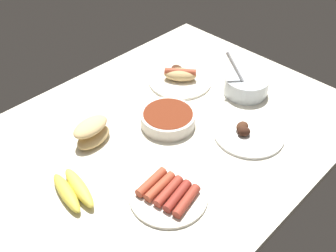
{
  "coord_description": "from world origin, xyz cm",
  "views": [
    {
      "loc": [
        65.02,
        65.95,
        83.0
      ],
      "look_at": [
        -0.73,
        1.44,
        3.0
      ],
      "focal_mm": 42.34,
      "sensor_mm": 36.0,
      "label": 1
    }
  ],
  "objects_px": {
    "bowl_coleslaw": "(246,85)",
    "banana_bunch": "(74,190)",
    "plate_sausages": "(169,194)",
    "plate_hotdog_assembled": "(180,78)",
    "bowl_chili": "(168,118)",
    "plate_grilled_meat": "(248,133)",
    "bread_stack": "(92,132)"
  },
  "relations": [
    {
      "from": "plate_sausages",
      "to": "bowl_coleslaw",
      "type": "xyz_separation_m",
      "value": [
        -0.52,
        -0.13,
        0.02
      ]
    },
    {
      "from": "plate_grilled_meat",
      "to": "banana_bunch",
      "type": "distance_m",
      "value": 0.55
    },
    {
      "from": "bread_stack",
      "to": "banana_bunch",
      "type": "xyz_separation_m",
      "value": [
        0.16,
        0.13,
        -0.02
      ]
    },
    {
      "from": "plate_hotdog_assembled",
      "to": "bowl_coleslaw",
      "type": "bearing_deg",
      "value": 117.74
    },
    {
      "from": "plate_hotdog_assembled",
      "to": "plate_grilled_meat",
      "type": "height_order",
      "value": "plate_hotdog_assembled"
    },
    {
      "from": "plate_sausages",
      "to": "bread_stack",
      "type": "xyz_separation_m",
      "value": [
        0.01,
        -0.32,
        0.02
      ]
    },
    {
      "from": "bowl_coleslaw",
      "to": "plate_grilled_meat",
      "type": "height_order",
      "value": "bowl_coleslaw"
    },
    {
      "from": "plate_sausages",
      "to": "banana_bunch",
      "type": "bearing_deg",
      "value": -47.4
    },
    {
      "from": "plate_grilled_meat",
      "to": "banana_bunch",
      "type": "bearing_deg",
      "value": -20.19
    },
    {
      "from": "bowl_coleslaw",
      "to": "bread_stack",
      "type": "bearing_deg",
      "value": -19.08
    },
    {
      "from": "plate_hotdog_assembled",
      "to": "plate_sausages",
      "type": "bearing_deg",
      "value": 39.93
    },
    {
      "from": "bread_stack",
      "to": "plate_grilled_meat",
      "type": "height_order",
      "value": "bread_stack"
    },
    {
      "from": "plate_grilled_meat",
      "to": "banana_bunch",
      "type": "relative_size",
      "value": 1.3
    },
    {
      "from": "bowl_chili",
      "to": "bowl_coleslaw",
      "type": "relative_size",
      "value": 1.1
    },
    {
      "from": "plate_hotdog_assembled",
      "to": "plate_grilled_meat",
      "type": "bearing_deg",
      "value": 79.3
    },
    {
      "from": "plate_sausages",
      "to": "bread_stack",
      "type": "distance_m",
      "value": 0.32
    },
    {
      "from": "bowl_chili",
      "to": "plate_grilled_meat",
      "type": "distance_m",
      "value": 0.25
    },
    {
      "from": "plate_sausages",
      "to": "plate_grilled_meat",
      "type": "relative_size",
      "value": 0.95
    },
    {
      "from": "plate_hotdog_assembled",
      "to": "bread_stack",
      "type": "distance_m",
      "value": 0.42
    },
    {
      "from": "plate_sausages",
      "to": "plate_hotdog_assembled",
      "type": "distance_m",
      "value": 0.54
    },
    {
      "from": "plate_sausages",
      "to": "banana_bunch",
      "type": "height_order",
      "value": "banana_bunch"
    },
    {
      "from": "plate_grilled_meat",
      "to": "bowl_coleslaw",
      "type": "bearing_deg",
      "value": -142.14
    },
    {
      "from": "banana_bunch",
      "to": "plate_hotdog_assembled",
      "type": "bearing_deg",
      "value": -164.6
    },
    {
      "from": "bowl_coleslaw",
      "to": "plate_grilled_meat",
      "type": "distance_m",
      "value": 0.23
    },
    {
      "from": "bowl_coleslaw",
      "to": "banana_bunch",
      "type": "xyz_separation_m",
      "value": [
        0.69,
        -0.05,
        -0.02
      ]
    },
    {
      "from": "bowl_chili",
      "to": "plate_hotdog_assembled",
      "type": "height_order",
      "value": "plate_hotdog_assembled"
    },
    {
      "from": "plate_hotdog_assembled",
      "to": "bowl_chili",
      "type": "bearing_deg",
      "value": 34.08
    },
    {
      "from": "plate_hotdog_assembled",
      "to": "banana_bunch",
      "type": "height_order",
      "value": "plate_hotdog_assembled"
    },
    {
      "from": "banana_bunch",
      "to": "bowl_chili",
      "type": "bearing_deg",
      "value": -176.34
    },
    {
      "from": "bowl_chili",
      "to": "bowl_coleslaw",
      "type": "distance_m",
      "value": 0.32
    },
    {
      "from": "bowl_chili",
      "to": "plate_grilled_meat",
      "type": "relative_size",
      "value": 0.8
    },
    {
      "from": "bowl_chili",
      "to": "plate_hotdog_assembled",
      "type": "relative_size",
      "value": 0.76
    }
  ]
}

